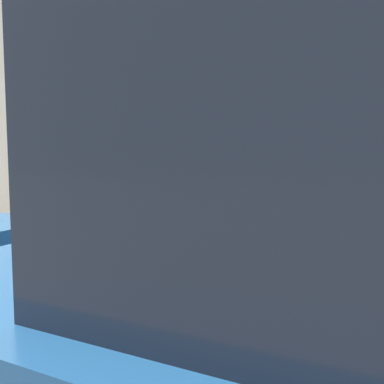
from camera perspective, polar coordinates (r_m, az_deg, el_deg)
The scene contains 4 objects.
ground_plane at distance 2.99m, azimuth -19.64°, elevation -24.43°, with size 60.00×60.00×0.00m, color slate.
sidewalk at distance 4.69m, azimuth -0.73°, elevation -12.51°, with size 24.00×2.80×0.11m.
building_facade at distance 7.60m, azimuth 9.01°, elevation 18.34°, with size 24.00×0.30×6.50m.
parking_meter at distance 3.17m, azimuth -0.00°, elevation -0.95°, with size 0.22×0.12×1.49m.
Camera 1 is at (1.80, -1.91, 1.44)m, focal length 35.00 mm.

